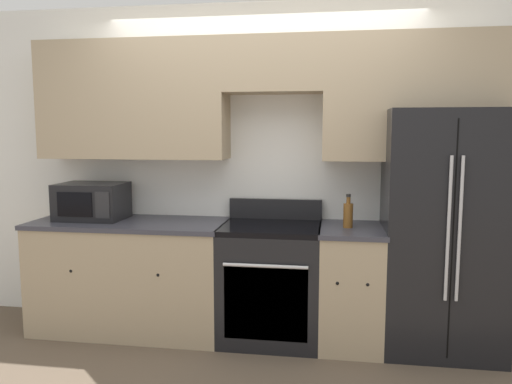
{
  "coord_description": "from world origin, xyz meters",
  "views": [
    {
      "loc": [
        0.57,
        -3.36,
        1.6
      ],
      "look_at": [
        0.0,
        0.31,
        1.14
      ],
      "focal_mm": 35.0,
      "sensor_mm": 36.0,
      "label": 1
    }
  ],
  "objects_px": {
    "bottle": "(348,214)",
    "microwave": "(92,201)",
    "refrigerator": "(440,230)",
    "oven_range": "(271,281)"
  },
  "relations": [
    {
      "from": "bottle",
      "to": "microwave",
      "type": "bearing_deg",
      "value": 178.6
    },
    {
      "from": "oven_range",
      "to": "bottle",
      "type": "bearing_deg",
      "value": -0.72
    },
    {
      "from": "refrigerator",
      "to": "bottle",
      "type": "height_order",
      "value": "refrigerator"
    },
    {
      "from": "microwave",
      "to": "bottle",
      "type": "distance_m",
      "value": 2.03
    },
    {
      "from": "microwave",
      "to": "bottle",
      "type": "height_order",
      "value": "microwave"
    },
    {
      "from": "bottle",
      "to": "refrigerator",
      "type": "bearing_deg",
      "value": 7.24
    },
    {
      "from": "oven_range",
      "to": "bottle",
      "type": "xyz_separation_m",
      "value": [
        0.57,
        -0.01,
        0.54
      ]
    },
    {
      "from": "oven_range",
      "to": "bottle",
      "type": "distance_m",
      "value": 0.78
    },
    {
      "from": "refrigerator",
      "to": "microwave",
      "type": "bearing_deg",
      "value": -179.25
    },
    {
      "from": "refrigerator",
      "to": "microwave",
      "type": "xyz_separation_m",
      "value": [
        -2.69,
        -0.04,
        0.16
      ]
    }
  ]
}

